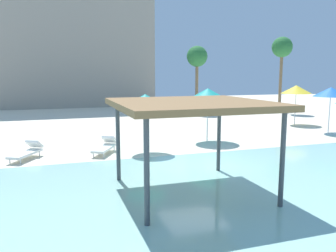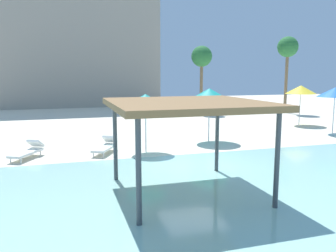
{
  "view_description": "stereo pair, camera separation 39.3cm",
  "coord_description": "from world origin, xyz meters",
  "px_view_note": "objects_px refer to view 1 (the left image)",
  "views": [
    {
      "loc": [
        -5.32,
        -12.76,
        3.65
      ],
      "look_at": [
        -0.43,
        2.0,
        1.3
      ],
      "focal_mm": 36.91,
      "sensor_mm": 36.0,
      "label": 1
    },
    {
      "loc": [
        -4.95,
        -12.88,
        3.65
      ],
      "look_at": [
        -0.43,
        2.0,
        1.3
      ],
      "focal_mm": 36.91,
      "sensor_mm": 36.0,
      "label": 2
    }
  ],
  "objects_px": {
    "beach_umbrella_teal_4": "(145,100)",
    "palm_tree_1": "(197,58)",
    "lounge_chair_1": "(105,146)",
    "palm_tree_0": "(282,49)",
    "shade_pavilion": "(191,107)",
    "beach_umbrella_blue_2": "(331,92)",
    "beach_umbrella_teal_5": "(208,94)",
    "beach_umbrella_yellow_7": "(296,89)",
    "lounge_chair_0": "(27,151)"
  },
  "relations": [
    {
      "from": "beach_umbrella_teal_4",
      "to": "palm_tree_1",
      "type": "relative_size",
      "value": 0.44
    },
    {
      "from": "shade_pavilion",
      "to": "palm_tree_0",
      "type": "bearing_deg",
      "value": 47.92
    },
    {
      "from": "beach_umbrella_yellow_7",
      "to": "palm_tree_1",
      "type": "relative_size",
      "value": 0.46
    },
    {
      "from": "beach_umbrella_blue_2",
      "to": "beach_umbrella_teal_4",
      "type": "bearing_deg",
      "value": -171.94
    },
    {
      "from": "shade_pavilion",
      "to": "palm_tree_0",
      "type": "relative_size",
      "value": 0.63
    },
    {
      "from": "palm_tree_1",
      "to": "beach_umbrella_teal_5",
      "type": "bearing_deg",
      "value": -110.52
    },
    {
      "from": "shade_pavilion",
      "to": "palm_tree_1",
      "type": "distance_m",
      "value": 22.05
    },
    {
      "from": "beach_umbrella_teal_4",
      "to": "beach_umbrella_teal_5",
      "type": "xyz_separation_m",
      "value": [
        3.88,
        1.55,
        0.11
      ]
    },
    {
      "from": "beach_umbrella_teal_5",
      "to": "lounge_chair_0",
      "type": "relative_size",
      "value": 1.48
    },
    {
      "from": "shade_pavilion",
      "to": "lounge_chair_1",
      "type": "bearing_deg",
      "value": 105.33
    },
    {
      "from": "beach_umbrella_teal_5",
      "to": "lounge_chair_1",
      "type": "distance_m",
      "value": 6.25
    },
    {
      "from": "beach_umbrella_teal_5",
      "to": "palm_tree_0",
      "type": "bearing_deg",
      "value": 40.92
    },
    {
      "from": "beach_umbrella_teal_4",
      "to": "lounge_chair_1",
      "type": "relative_size",
      "value": 1.4
    },
    {
      "from": "beach_umbrella_yellow_7",
      "to": "lounge_chair_0",
      "type": "bearing_deg",
      "value": -164.23
    },
    {
      "from": "beach_umbrella_teal_4",
      "to": "palm_tree_0",
      "type": "xyz_separation_m",
      "value": [
        16.48,
        12.48,
        3.47
      ]
    },
    {
      "from": "beach_umbrella_teal_4",
      "to": "palm_tree_0",
      "type": "distance_m",
      "value": 20.96
    },
    {
      "from": "beach_umbrella_blue_2",
      "to": "palm_tree_0",
      "type": "xyz_separation_m",
      "value": [
        4.15,
        10.73,
        3.39
      ]
    },
    {
      "from": "lounge_chair_1",
      "to": "shade_pavilion",
      "type": "bearing_deg",
      "value": 43.16
    },
    {
      "from": "lounge_chair_0",
      "to": "palm_tree_0",
      "type": "bearing_deg",
      "value": 147.9
    },
    {
      "from": "beach_umbrella_blue_2",
      "to": "palm_tree_0",
      "type": "relative_size",
      "value": 0.4
    },
    {
      "from": "beach_umbrella_yellow_7",
      "to": "beach_umbrella_teal_4",
      "type": "bearing_deg",
      "value": -156.98
    },
    {
      "from": "lounge_chair_1",
      "to": "beach_umbrella_blue_2",
      "type": "bearing_deg",
      "value": 123.37
    },
    {
      "from": "lounge_chair_0",
      "to": "lounge_chair_1",
      "type": "xyz_separation_m",
      "value": [
        3.37,
        0.04,
        0.0
      ]
    },
    {
      "from": "lounge_chair_1",
      "to": "palm_tree_0",
      "type": "relative_size",
      "value": 0.28
    },
    {
      "from": "beach_umbrella_blue_2",
      "to": "lounge_chair_0",
      "type": "bearing_deg",
      "value": -175.4
    },
    {
      "from": "lounge_chair_1",
      "to": "palm_tree_1",
      "type": "height_order",
      "value": "palm_tree_1"
    },
    {
      "from": "beach_umbrella_blue_2",
      "to": "beach_umbrella_teal_5",
      "type": "bearing_deg",
      "value": -178.67
    },
    {
      "from": "shade_pavilion",
      "to": "lounge_chair_1",
      "type": "distance_m",
      "value": 6.92
    },
    {
      "from": "shade_pavilion",
      "to": "beach_umbrella_teal_5",
      "type": "distance_m",
      "value": 8.46
    },
    {
      "from": "lounge_chair_0",
      "to": "lounge_chair_1",
      "type": "bearing_deg",
      "value": 119.3
    },
    {
      "from": "beach_umbrella_yellow_7",
      "to": "lounge_chair_1",
      "type": "xyz_separation_m",
      "value": [
        -14.49,
        -5.01,
        -2.21
      ]
    },
    {
      "from": "beach_umbrella_teal_5",
      "to": "palm_tree_1",
      "type": "bearing_deg",
      "value": 69.48
    },
    {
      "from": "beach_umbrella_yellow_7",
      "to": "palm_tree_1",
      "type": "distance_m",
      "value": 10.03
    },
    {
      "from": "beach_umbrella_teal_4",
      "to": "lounge_chair_0",
      "type": "height_order",
      "value": "beach_umbrella_teal_4"
    },
    {
      "from": "beach_umbrella_teal_4",
      "to": "palm_tree_1",
      "type": "bearing_deg",
      "value": 58.75
    },
    {
      "from": "beach_umbrella_yellow_7",
      "to": "lounge_chair_0",
      "type": "height_order",
      "value": "beach_umbrella_yellow_7"
    },
    {
      "from": "lounge_chair_0",
      "to": "beach_umbrella_yellow_7",
      "type": "bearing_deg",
      "value": 134.43
    },
    {
      "from": "beach_umbrella_teal_5",
      "to": "palm_tree_0",
      "type": "distance_m",
      "value": 17.01
    },
    {
      "from": "beach_umbrella_blue_2",
      "to": "lounge_chair_1",
      "type": "distance_m",
      "value": 14.4
    },
    {
      "from": "beach_umbrella_teal_4",
      "to": "beach_umbrella_teal_5",
      "type": "height_order",
      "value": "beach_umbrella_teal_5"
    },
    {
      "from": "shade_pavilion",
      "to": "beach_umbrella_teal_4",
      "type": "height_order",
      "value": "shade_pavilion"
    },
    {
      "from": "beach_umbrella_teal_5",
      "to": "beach_umbrella_yellow_7",
      "type": "relative_size",
      "value": 1.02
    },
    {
      "from": "palm_tree_1",
      "to": "beach_umbrella_blue_2",
      "type": "bearing_deg",
      "value": -73.4
    },
    {
      "from": "shade_pavilion",
      "to": "beach_umbrella_teal_4",
      "type": "bearing_deg",
      "value": 88.91
    },
    {
      "from": "beach_umbrella_teal_4",
      "to": "lounge_chair_1",
      "type": "distance_m",
      "value": 2.84
    },
    {
      "from": "beach_umbrella_yellow_7",
      "to": "lounge_chair_1",
      "type": "relative_size",
      "value": 1.45
    },
    {
      "from": "beach_umbrella_blue_2",
      "to": "beach_umbrella_yellow_7",
      "type": "relative_size",
      "value": 1.0
    },
    {
      "from": "beach_umbrella_blue_2",
      "to": "palm_tree_1",
      "type": "height_order",
      "value": "palm_tree_1"
    },
    {
      "from": "beach_umbrella_teal_5",
      "to": "palm_tree_1",
      "type": "xyz_separation_m",
      "value": [
        4.74,
        12.65,
        2.52
      ]
    },
    {
      "from": "beach_umbrella_blue_2",
      "to": "lounge_chair_1",
      "type": "height_order",
      "value": "beach_umbrella_blue_2"
    }
  ]
}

